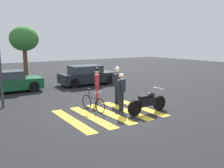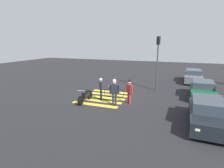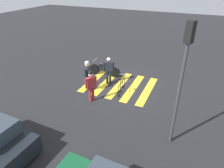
# 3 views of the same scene
# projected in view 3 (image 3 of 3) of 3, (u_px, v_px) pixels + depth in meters

# --- Properties ---
(ground_plane) EXTENTS (60.00, 60.00, 0.00)m
(ground_plane) POSITION_uv_depth(u_px,v_px,m) (119.00, 85.00, 12.64)
(ground_plane) COLOR #232326
(police_motorcycle) EXTENTS (2.20, 0.62, 1.06)m
(police_motorcycle) POSITION_uv_depth(u_px,v_px,m) (105.00, 69.00, 13.64)
(police_motorcycle) COLOR black
(police_motorcycle) RESTS_ON ground_plane
(leaning_bicycle) EXTENTS (0.46, 1.69, 1.00)m
(leaning_bicycle) POSITION_uv_depth(u_px,v_px,m) (121.00, 86.00, 11.72)
(leaning_bicycle) COLOR black
(leaning_bicycle) RESTS_ON ground_plane
(officer_on_foot) EXTENTS (0.61, 0.42, 1.74)m
(officer_on_foot) POSITION_uv_depth(u_px,v_px,m) (109.00, 69.00, 12.37)
(officer_on_foot) COLOR #1E232D
(officer_on_foot) RESTS_ON ground_plane
(officer_by_motorcycle) EXTENTS (0.29, 0.69, 1.90)m
(officer_by_motorcycle) POSITION_uv_depth(u_px,v_px,m) (88.00, 74.00, 11.49)
(officer_by_motorcycle) COLOR #1E232D
(officer_by_motorcycle) RESTS_ON ground_plane
(pedestrian_bystander) EXTENTS (0.44, 0.58, 1.81)m
(pedestrian_bystander) POSITION_uv_depth(u_px,v_px,m) (91.00, 84.00, 10.56)
(pedestrian_bystander) COLOR #B22D33
(pedestrian_bystander) RESTS_ON ground_plane
(crosswalk_stripes) EXTENTS (4.05, 3.54, 0.01)m
(crosswalk_stripes) POSITION_uv_depth(u_px,v_px,m) (119.00, 85.00, 12.64)
(crosswalk_stripes) COLOR yellow
(crosswalk_stripes) RESTS_ON ground_plane
(traffic_light_pole) EXTENTS (0.32, 0.36, 4.87)m
(traffic_light_pole) POSITION_uv_depth(u_px,v_px,m) (183.00, 70.00, 6.84)
(traffic_light_pole) COLOR #38383D
(traffic_light_pole) RESTS_ON ground_plane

